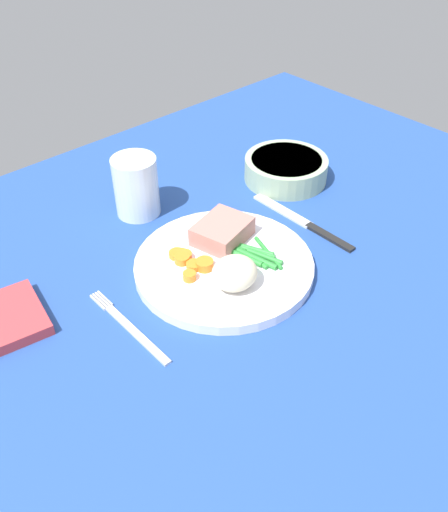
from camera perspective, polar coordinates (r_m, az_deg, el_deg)
dining_table at (r=83.07cm, az=0.88°, el=-0.35°), size 120.00×90.00×2.00cm
dinner_plate at (r=79.14cm, az=0.00°, el=-1.01°), size 25.84×25.84×1.60cm
meat_portion at (r=81.92cm, az=-0.11°, el=2.63°), size 9.62×8.44×2.96cm
mashed_potatoes at (r=73.43cm, az=1.10°, el=-1.78°), size 6.42×5.90×4.30cm
carrot_slices at (r=77.98cm, az=-3.65°, el=-0.55°), size 5.29×7.19×1.30cm
green_beans at (r=79.45cm, az=3.05°, el=0.21°), size 6.20×10.16×0.85cm
fork at (r=72.25cm, az=-9.84°, el=-7.26°), size 1.44×16.60×0.40cm
knife at (r=89.43cm, az=8.34°, el=3.43°), size 1.70×20.50×0.64cm
water_glass at (r=90.19cm, az=-9.07°, el=6.78°), size 7.22×7.22×9.89cm
salad_bowl at (r=99.48cm, az=6.45°, el=9.09°), size 14.71×14.71×4.17cm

